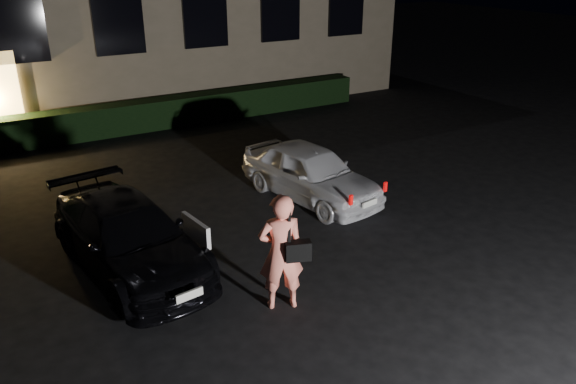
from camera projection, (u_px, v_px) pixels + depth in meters
ground at (344, 315)px, 8.14m from camera, size 80.00×80.00×0.00m
hedge at (133, 117)px, 16.29m from camera, size 15.00×0.70×0.85m
sedan at (129, 236)px, 9.18m from camera, size 2.09×4.09×1.13m
hatch at (310, 172)px, 11.80m from camera, size 1.95×3.60×1.16m
man at (281, 252)px, 8.01m from camera, size 0.76×0.64×1.80m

